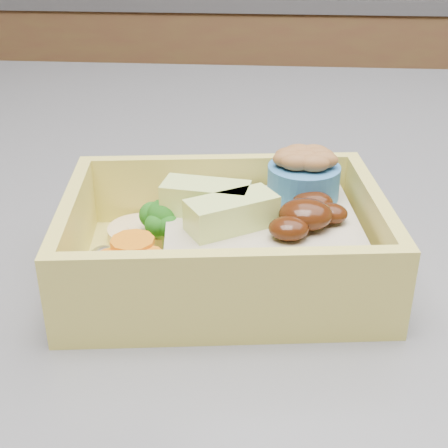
{
  "coord_description": "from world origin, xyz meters",
  "views": [
    {
      "loc": [
        0.08,
        -0.58,
        1.14
      ],
      "look_at": [
        0.06,
        -0.24,
        0.96
      ],
      "focal_mm": 50.0,
      "sensor_mm": 36.0,
      "label": 1
    }
  ],
  "objects": [
    {
      "name": "bento_box",
      "position": [
        0.06,
        -0.24,
        0.95
      ],
      "size": [
        0.21,
        0.16,
        0.07
      ],
      "rotation": [
        0.0,
        0.0,
        0.12
      ],
      "color": "#D8CA59",
      "rests_on": "island"
    }
  ]
}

